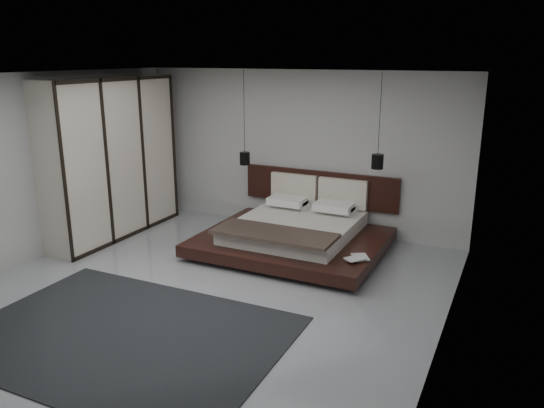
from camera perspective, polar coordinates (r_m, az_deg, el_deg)
The scene contains 14 objects.
floor at distance 7.28m, azimuth -6.70°, elevation -9.02°, with size 6.00×6.00×0.00m, color #909298.
ceiling at distance 6.62m, azimuth -7.49°, elevation 13.58°, with size 6.00×6.00×0.00m, color white.
wall_back at distance 9.42m, azimuth 2.81°, elevation 5.73°, with size 6.00×6.00×0.00m, color #AEAEAB.
wall_front at distance 4.70m, azimuth -27.21°, elevation -6.44°, with size 6.00×6.00×0.00m, color #AEAEAB.
wall_left at distance 8.77m, azimuth -23.87°, elevation 3.65°, with size 6.00×6.00×0.00m, color #AEAEAB.
wall_right at distance 5.82m, azimuth 18.72°, elevation -1.43°, with size 6.00×6.00×0.00m, color #AEAEAB.
lattice_screen at distance 10.48m, azimuth -13.52°, elevation 5.78°, with size 0.05×0.90×2.60m, color black.
bed at distance 8.55m, azimuth 2.56°, elevation -3.00°, with size 2.82×2.41×1.08m.
book_lower at distance 7.60m, azimuth 8.67°, elevation -5.72°, with size 0.22×0.29×0.03m, color #99724C.
book_upper at distance 7.57m, azimuth 8.46°, elevation -5.61°, with size 0.20×0.27×0.02m, color #99724C.
pendant_left at distance 9.17m, azimuth -2.95°, elevation 4.96°, with size 0.18×0.18×1.59m.
pendant_right at distance 8.30m, azimuth 11.28°, elevation 4.53°, with size 0.18×0.18×1.45m.
wardrobe at distance 9.42m, azimuth -16.91°, elevation 4.73°, with size 0.65×2.74×2.69m.
rug at distance 6.35m, azimuth -15.68°, elevation -13.39°, with size 3.58×2.55×0.02m, color black.
Camera 1 is at (3.59, -5.55, 3.03)m, focal length 35.00 mm.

